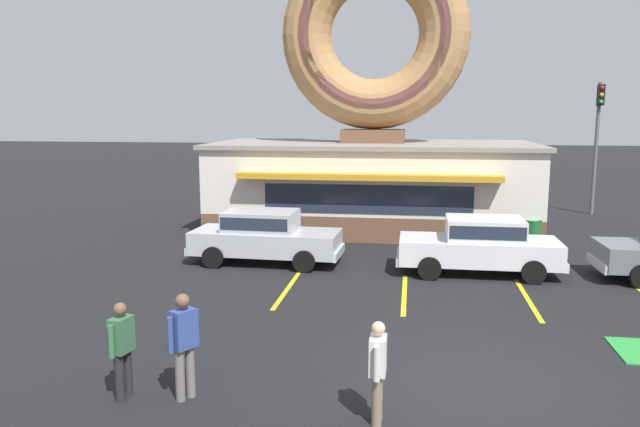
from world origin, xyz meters
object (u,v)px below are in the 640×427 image
Objects in this scene: car_silver at (264,235)px; traffic_light_pole at (598,131)px; pedestrian_blue_sweater_man at (122,346)px; pedestrian_hooded_kid at (184,341)px; pedestrian_leather_jacket_man at (378,368)px; car_white at (480,243)px; trash_bin at (532,234)px.

traffic_light_pole reaches higher than car_silver.
pedestrian_blue_sweater_man is 0.27× the size of traffic_light_pole.
traffic_light_pole is (11.48, 19.98, 2.75)m from pedestrian_hooded_kid.
traffic_light_pole reaches higher than pedestrian_leather_jacket_man.
car_white reaches higher than trash_bin.
traffic_light_pole reaches higher than pedestrian_hooded_kid.
traffic_light_pole is at bearing 61.90° from car_white.
traffic_light_pole is (3.96, 7.69, 3.21)m from trash_bin.
pedestrian_leather_jacket_man is (3.94, -9.37, -0.02)m from car_silver.
pedestrian_hooded_kid is 23.20m from traffic_light_pole.
pedestrian_blue_sweater_man is 0.91× the size of pedestrian_hooded_kid.
pedestrian_hooded_kid is 0.30× the size of traffic_light_pole.
traffic_light_pole reaches higher than car_white.
pedestrian_hooded_kid is 14.41m from trash_bin.
pedestrian_blue_sweater_man is at bearing -124.41° from trash_bin.
car_silver is at bearing 176.77° from car_white.
car_silver is 4.75× the size of trash_bin.
traffic_light_pole is at bearing 41.53° from car_silver.
car_white is 6.33m from car_silver.
car_silver is at bearing 95.50° from pedestrian_hooded_kid.
pedestrian_blue_sweater_man is at bearing -172.81° from pedestrian_hooded_kid.
pedestrian_leather_jacket_man is at bearing -2.84° from pedestrian_blue_sweater_man.
pedestrian_blue_sweater_man is 4.05m from pedestrian_leather_jacket_man.
pedestrian_leather_jacket_man reaches higher than trash_bin.
traffic_light_pole is (12.46, 20.10, 2.84)m from pedestrian_blue_sweater_man.
pedestrian_blue_sweater_man is 23.82m from traffic_light_pole.
trash_bin is at bearing 55.59° from pedestrian_blue_sweater_man.
pedestrian_leather_jacket_man is 22.16m from traffic_light_pole.
trash_bin is at bearing 58.53° from pedestrian_hooded_kid.
car_silver is 9.09m from pedestrian_hooded_kid.
traffic_light_pole is at bearing 58.21° from pedestrian_blue_sweater_man.
car_silver is 0.80× the size of traffic_light_pole.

